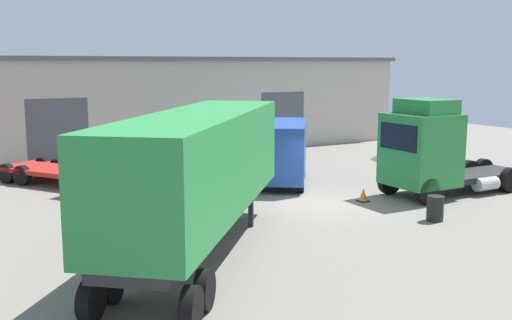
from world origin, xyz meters
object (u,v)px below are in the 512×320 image
object	(u,v)px
flatbed_truck_black	(101,160)
oil_drum	(435,208)
traffic_cone	(363,195)
tractor_unit_green	(431,151)
gravel_pile	(398,151)
container_trailer_green	(200,166)
delivery_van_blue	(283,150)

from	to	relation	value
flatbed_truck_black	oil_drum	xyz separation A→B (m)	(8.64, -10.96, -0.83)
traffic_cone	oil_drum	bearing A→B (deg)	-85.35
tractor_unit_green	oil_drum	distance (m)	4.26
flatbed_truck_black	gravel_pile	size ratio (longest dim) A/B	2.45
container_trailer_green	flatbed_truck_black	world-z (taller)	container_trailer_green
gravel_pile	traffic_cone	distance (m)	10.92
delivery_van_blue	oil_drum	bearing A→B (deg)	-137.32
container_trailer_green	gravel_pile	xyz separation A→B (m)	(16.74, 10.09, -2.08)
container_trailer_green	delivery_van_blue	xyz separation A→B (m)	(7.60, 7.75, -1.09)
delivery_van_blue	traffic_cone	world-z (taller)	delivery_van_blue
tractor_unit_green	oil_drum	world-z (taller)	tractor_unit_green
gravel_pile	flatbed_truck_black	bearing A→B (deg)	178.61
delivery_van_blue	tractor_unit_green	bearing A→B (deg)	-108.99
delivery_van_blue	gravel_pile	world-z (taller)	delivery_van_blue
oil_drum	traffic_cone	distance (m)	3.52
container_trailer_green	flatbed_truck_black	xyz separation A→B (m)	(0.06, 10.50, -1.32)
tractor_unit_green	delivery_van_blue	distance (m)	6.53
tractor_unit_green	container_trailer_green	world-z (taller)	container_trailer_green
flatbed_truck_black	tractor_unit_green	bearing A→B (deg)	22.31
container_trailer_green	oil_drum	distance (m)	8.97
delivery_van_blue	flatbed_truck_black	size ratio (longest dim) A/B	0.73
delivery_van_blue	gravel_pile	distance (m)	9.49
oil_drum	traffic_cone	bearing A→B (deg)	94.65
delivery_van_blue	oil_drum	distance (m)	8.35
flatbed_truck_black	gravel_pile	world-z (taller)	flatbed_truck_black
oil_drum	delivery_van_blue	bearing A→B (deg)	97.62
tractor_unit_green	flatbed_truck_black	size ratio (longest dim) A/B	0.91
delivery_van_blue	oil_drum	xyz separation A→B (m)	(1.10, -8.21, -1.07)
gravel_pile	traffic_cone	size ratio (longest dim) A/B	5.53
oil_drum	tractor_unit_green	bearing A→B (deg)	47.12
gravel_pile	tractor_unit_green	bearing A→B (deg)	-124.92
gravel_pile	traffic_cone	world-z (taller)	gravel_pile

